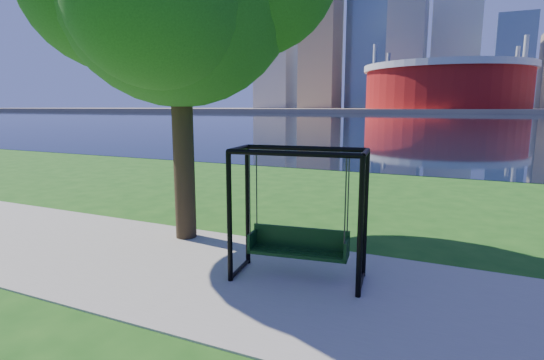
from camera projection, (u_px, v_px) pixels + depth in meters
The scene contains 7 objects.
ground at pixel (270, 270), 7.49m from camera, with size 900.00×900.00×0.00m, color #1E5114.
path at pixel (257, 280), 7.04m from camera, with size 120.00×4.00×0.03m, color #9E937F.
river at pixel (456, 120), 98.66m from camera, with size 900.00×180.00×0.02m, color black.
far_bank at pixel (466, 110), 280.83m from camera, with size 900.00×228.00×2.00m, color #937F60.
stadium at pixel (445, 85), 219.28m from camera, with size 83.00×83.00×32.00m.
skyline at pixel (463, 58), 288.65m from camera, with size 392.00×66.00×96.50m.
swing at pixel (299, 217), 6.93m from camera, with size 2.26×1.22×2.21m.
Camera 1 is at (3.03, -6.43, 2.85)m, focal length 28.00 mm.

